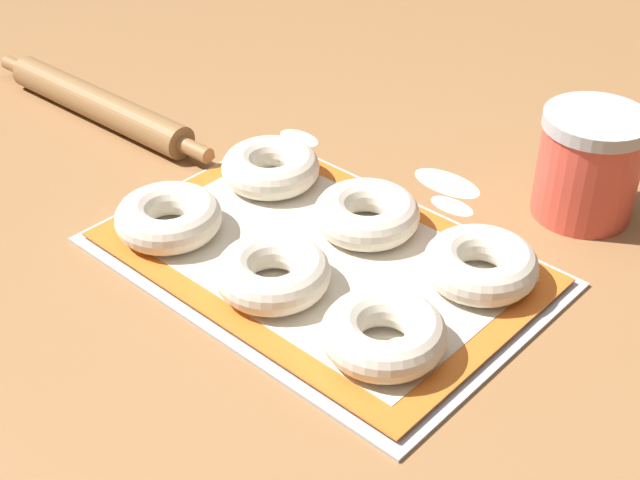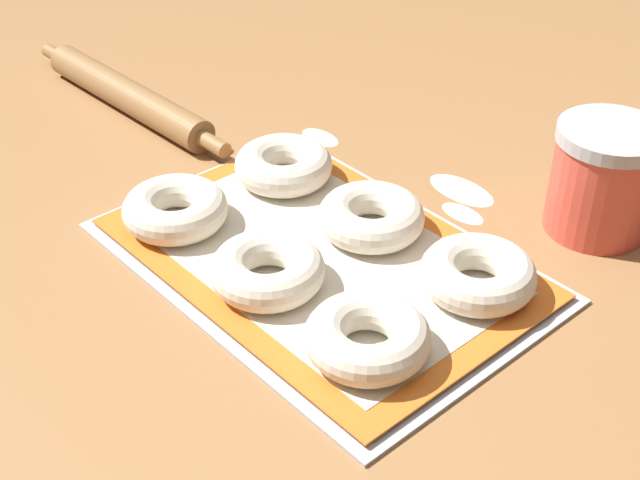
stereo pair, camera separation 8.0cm
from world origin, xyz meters
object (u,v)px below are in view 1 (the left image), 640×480
flour_canister (589,165)px  bagel_front_left (169,217)px  bagel_front_right (384,333)px  bagel_back_left (271,167)px  rolling_pin (98,105)px  bagel_front_center (273,273)px  bagel_back_right (481,264)px  baking_tray (320,260)px  bagel_back_center (367,214)px

flour_canister → bagel_front_left: bearing=-130.7°
bagel_front_right → bagel_back_left: same height
bagel_back_left → rolling_pin: bearing=-173.9°
bagel_front_left → bagel_back_left: (0.01, 0.16, 0.00)m
bagel_front_center → bagel_back_right: 0.22m
baking_tray → bagel_front_right: bagel_front_right is taller
bagel_back_left → rolling_pin: 0.32m
bagel_front_center → bagel_front_right: (0.15, 0.00, 0.00)m
baking_tray → bagel_back_center: (0.00, 0.07, 0.03)m
bagel_front_center → bagel_back_right: size_ratio=1.00×
baking_tray → bagel_front_center: size_ratio=3.98×
baking_tray → bagel_back_center: bearing=86.6°
bagel_front_right → rolling_pin: (-0.61, 0.11, -0.01)m
bagel_back_right → rolling_pin: 0.62m
bagel_front_right → bagel_front_center: bearing=-178.2°
flour_canister → rolling_pin: flour_canister is taller
bagel_front_left → bagel_back_right: (0.31, 0.17, 0.00)m
bagel_front_right → flour_canister: bearing=87.9°
baking_tray → rolling_pin: bearing=175.0°
bagel_front_right → rolling_pin: size_ratio=0.27×
bagel_back_center → bagel_back_left: bearing=-179.6°
bagel_front_left → bagel_back_center: size_ratio=1.00×
bagel_front_left → flour_canister: flour_canister is taller
bagel_front_left → bagel_back_right: same height
bagel_back_center → flour_canister: flour_canister is taller
bagel_front_left → bagel_front_center: bearing=2.4°
rolling_pin → bagel_front_center: bearing=-14.1°
bagel_front_center → flour_canister: (0.16, 0.37, 0.03)m
bagel_back_right → flour_canister: size_ratio=0.93×
bagel_front_center → bagel_front_left: bearing=-177.6°
bagel_back_left → bagel_front_right: bearing=-26.0°
bagel_front_center → bagel_back_center: (0.00, 0.15, 0.00)m
baking_tray → bagel_front_left: bagel_front_left is taller
bagel_back_left → bagel_back_right: 0.31m
bagel_front_right → bagel_back_left: 0.33m
bagel_front_center → flour_canister: flour_canister is taller
baking_tray → bagel_front_left: bearing=-152.0°
flour_canister → baking_tray: bearing=-119.4°
bagel_front_left → rolling_pin: 0.33m
baking_tray → bagel_back_left: bearing=154.0°
bagel_front_left → bagel_front_right: same height
baking_tray → bagel_front_right: (0.15, -0.07, 0.03)m
bagel_front_left → flour_canister: size_ratio=0.93×
bagel_front_center → bagel_front_right: size_ratio=1.00×
bagel_front_left → bagel_front_center: (0.16, 0.01, 0.00)m
baking_tray → flour_canister: 0.34m
bagel_front_center → bagel_back_right: (0.15, 0.16, 0.00)m
bagel_back_center → rolling_pin: (-0.47, -0.03, -0.01)m
baking_tray → bagel_front_center: (0.00, -0.08, 0.03)m
baking_tray → bagel_back_left: bagel_back_left is taller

